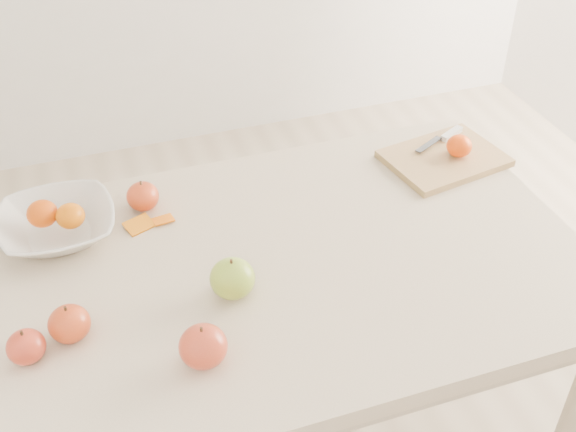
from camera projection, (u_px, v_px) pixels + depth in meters
name	position (u px, v px, depth m)	size (l,w,h in m)	color
table	(296.00, 291.00, 1.56)	(1.20, 0.80, 0.75)	beige
cutting_board	(444.00, 158.00, 1.78)	(0.28, 0.20, 0.02)	tan
board_tangerine	(459.00, 146.00, 1.76)	(0.06, 0.06, 0.05)	#D04507
fruit_bowl	(58.00, 225.00, 1.54)	(0.24, 0.24, 0.06)	silver
bowl_tangerine_near	(42.00, 213.00, 1.52)	(0.06, 0.06, 0.06)	#CE3F07
bowl_tangerine_far	(70.00, 216.00, 1.51)	(0.06, 0.06, 0.05)	#CF6507
orange_peel_a	(139.00, 226.00, 1.58)	(0.06, 0.04, 0.00)	orange
orange_peel_b	(163.00, 221.00, 1.59)	(0.04, 0.04, 0.00)	orange
paring_knife	(448.00, 135.00, 1.83)	(0.16, 0.08, 0.01)	white
apple_green	(232.00, 278.00, 1.39)	(0.09, 0.09, 0.08)	olive
apple_red_c	(203.00, 346.00, 1.25)	(0.09, 0.09, 0.08)	maroon
apple_red_a	(143.00, 196.00, 1.61)	(0.07, 0.07, 0.07)	maroon
apple_red_b	(69.00, 324.00, 1.30)	(0.08, 0.08, 0.07)	#9C0F04
apple_red_d	(26.00, 347.00, 1.26)	(0.07, 0.07, 0.06)	maroon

